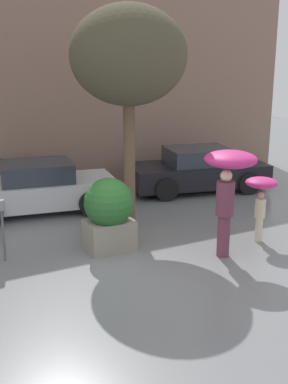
# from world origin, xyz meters

# --- Properties ---
(ground_plane) EXTENTS (40.00, 40.00, 0.00)m
(ground_plane) POSITION_xyz_m (0.00, 0.00, 0.00)
(ground_plane) COLOR slate
(building_facade) EXTENTS (18.00, 0.30, 6.00)m
(building_facade) POSITION_xyz_m (0.00, 6.50, 3.00)
(building_facade) COLOR #8C6B5B
(building_facade) RESTS_ON ground
(planter_box) EXTENTS (1.01, 1.01, 1.51)m
(planter_box) POSITION_xyz_m (0.28, 1.36, 0.81)
(planter_box) COLOR gray
(planter_box) RESTS_ON ground
(person_adult) EXTENTS (1.02, 1.02, 2.11)m
(person_adult) POSITION_xyz_m (2.24, 0.04, 1.64)
(person_adult) COLOR brown
(person_adult) RESTS_ON ground
(person_child) EXTENTS (0.68, 0.68, 1.39)m
(person_child) POSITION_xyz_m (3.36, 0.35, 1.10)
(person_child) COLOR beige
(person_child) RESTS_ON ground
(parked_car_near) EXTENTS (4.18, 2.46, 1.28)m
(parked_car_near) POSITION_xyz_m (-0.28, 4.67, 0.59)
(parked_car_near) COLOR silver
(parked_car_near) RESTS_ON ground
(parked_car_far) EXTENTS (4.31, 2.59, 1.28)m
(parked_car_far) POSITION_xyz_m (4.51, 4.45, 0.59)
(parked_car_far) COLOR black
(parked_car_far) RESTS_ON ground
(street_tree) EXTENTS (2.55, 2.55, 4.96)m
(street_tree) POSITION_xyz_m (1.29, 2.46, 3.84)
(street_tree) COLOR brown
(street_tree) RESTS_ON ground
(parking_meter) EXTENTS (0.14, 0.14, 1.23)m
(parking_meter) POSITION_xyz_m (-1.76, 1.79, 0.89)
(parking_meter) COLOR #595B60
(parking_meter) RESTS_ON ground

